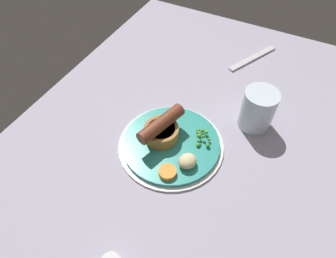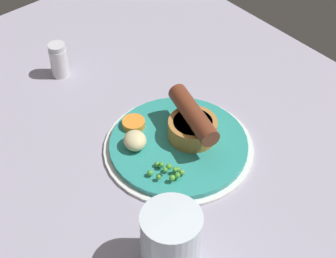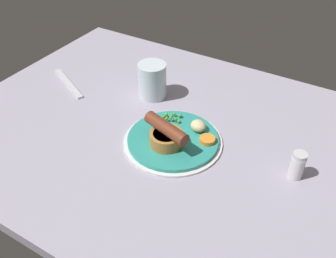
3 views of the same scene
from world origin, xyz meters
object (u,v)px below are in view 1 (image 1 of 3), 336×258
carrot_slice_4 (166,172)px  fork (253,58)px  dinner_plate (171,144)px  sausage_pudding (161,129)px  drinking_glass (258,109)px  potato_chunk_0 (188,161)px  pea_pile (202,136)px

carrot_slice_4 → fork: carrot_slice_4 is taller
carrot_slice_4 → fork: (-46.77, 4.17, -1.63)cm
dinner_plate → sausage_pudding: sausage_pudding is taller
dinner_plate → drinking_glass: drinking_glass is taller
potato_chunk_0 → carrot_slice_4: (3.80, -2.91, -0.77)cm
carrot_slice_4 → drinking_glass: (-22.46, 11.73, 2.96)cm
dinner_plate → sausage_pudding: 4.37cm
sausage_pudding → fork: size_ratio=0.68×
dinner_plate → potato_chunk_0: size_ratio=5.95×
sausage_pudding → drinking_glass: 22.48cm
sausage_pudding → drinking_glass: bearing=147.2°
drinking_glass → potato_chunk_0: bearing=-25.3°
dinner_plate → drinking_glass: size_ratio=2.40×
carrot_slice_4 → potato_chunk_0: bearing=142.5°
potato_chunk_0 → fork: 43.05cm
dinner_plate → carrot_slice_4: 8.13cm
potato_chunk_0 → fork: potato_chunk_0 is taller
drinking_glass → dinner_plate: bearing=-44.1°
carrot_slice_4 → fork: 46.98cm
potato_chunk_0 → drinking_glass: (-18.66, 8.81, 2.19)cm
dinner_plate → fork: dinner_plate is taller
dinner_plate → fork: size_ratio=1.31×
fork → drinking_glass: drinking_glass is taller
dinner_plate → pea_pile: pea_pile is taller
fork → drinking_glass: (24.30, 7.56, 4.59)cm
dinner_plate → carrot_slice_4: carrot_slice_4 is taller
sausage_pudding → pea_pile: size_ratio=2.58×
carrot_slice_4 → drinking_glass: size_ratio=0.38×
carrot_slice_4 → sausage_pudding: bearing=-145.8°
pea_pile → fork: bearing=178.0°
pea_pile → fork: 35.35cm
potato_chunk_0 → carrot_slice_4: bearing=-37.5°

